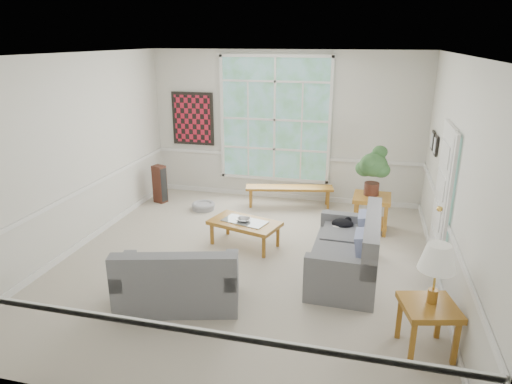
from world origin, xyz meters
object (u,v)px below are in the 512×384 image
loveseat_front (178,274)px  side_table (427,327)px  end_table (371,213)px  loveseat_right (345,246)px  coffee_table (245,233)px

loveseat_front → side_table: size_ratio=2.65×
end_table → loveseat_front: bearing=-127.8°
end_table → loveseat_right: bearing=-100.8°
loveseat_right → coffee_table: bearing=160.3°
end_table → side_table: (0.61, -3.22, -0.03)m
loveseat_front → side_table: bearing=-19.6°
loveseat_right → loveseat_front: size_ratio=1.14×
coffee_table → end_table: end_table is taller
side_table → loveseat_front: bearing=175.6°
loveseat_front → coffee_table: 1.90m
coffee_table → end_table: (1.96, 1.14, 0.11)m
loveseat_front → loveseat_right: bearing=16.3°
loveseat_right → loveseat_front: bearing=-146.9°
loveseat_right → end_table: bearing=80.8°
loveseat_right → coffee_table: size_ratio=1.54×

